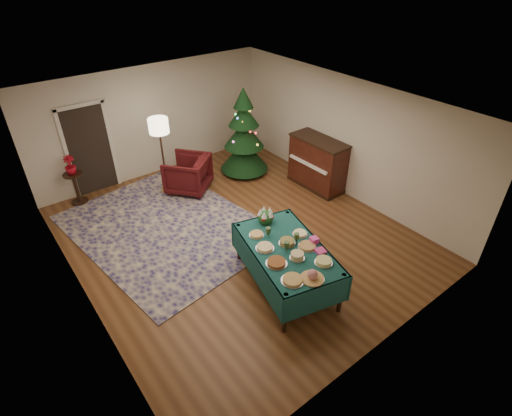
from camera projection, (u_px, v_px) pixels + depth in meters
room_shell at (234, 177)px, 7.45m from camera, size 7.00×7.00×7.00m
doorway at (89, 148)px, 9.07m from camera, size 1.08×0.04×2.16m
rug at (166, 227)px, 8.40m from camera, size 3.74×4.59×0.02m
buffet_table at (287, 255)px, 6.68m from camera, size 1.64×2.26×0.79m
platter_0 at (292, 280)px, 5.94m from camera, size 0.35×0.35×0.05m
platter_1 at (312, 276)px, 5.95m from camera, size 0.37×0.37×0.17m
platter_2 at (324, 261)px, 6.27m from camera, size 0.29×0.29×0.07m
platter_3 at (276, 262)px, 6.25m from camera, size 0.34×0.34×0.06m
platter_4 at (297, 256)px, 6.35m from camera, size 0.25×0.25×0.11m
platter_5 at (307, 246)px, 6.60m from camera, size 0.32×0.32×0.04m
platter_6 at (265, 247)px, 6.56m from camera, size 0.31×0.31×0.06m
platter_7 at (287, 242)px, 6.66m from camera, size 0.29×0.29×0.08m
platter_8 at (300, 233)px, 6.88m from camera, size 0.27×0.27×0.04m
platter_9 at (257, 234)px, 6.86m from camera, size 0.26×0.26×0.04m
goblet_0 at (268, 232)px, 6.79m from camera, size 0.08×0.08×0.19m
goblet_1 at (297, 238)px, 6.66m from camera, size 0.08×0.08×0.19m
goblet_2 at (287, 246)px, 6.47m from camera, size 0.08×0.08×0.19m
napkin_stack at (320, 251)px, 6.49m from camera, size 0.19×0.19×0.04m
gift_box at (314, 240)px, 6.68m from camera, size 0.15×0.15×0.11m
centerpiece at (266, 216)px, 7.11m from camera, size 0.29×0.29×0.33m
armchair at (188, 172)px, 9.42m from camera, size 1.27×1.26×0.95m
floor_lamp at (159, 130)px, 8.79m from camera, size 0.44×0.44×1.82m
side_table at (77, 189)px, 9.02m from camera, size 0.42×0.42×0.74m
potted_plant at (71, 169)px, 8.74m from camera, size 0.24×0.43×0.24m
christmas_tree at (244, 136)px, 9.89m from camera, size 1.60×1.60×2.22m
piano at (317, 164)px, 9.51m from camera, size 0.69×1.43×1.23m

